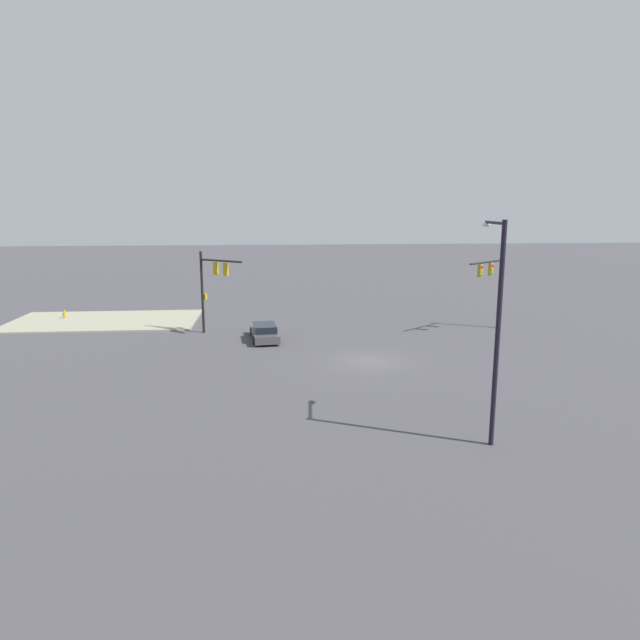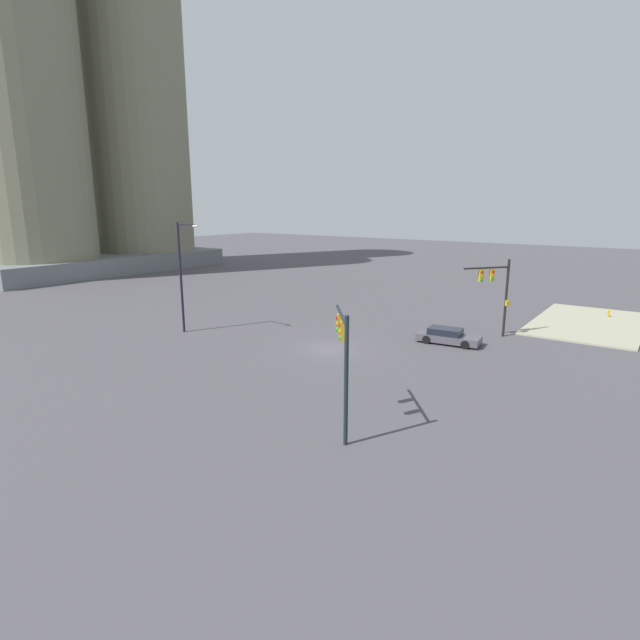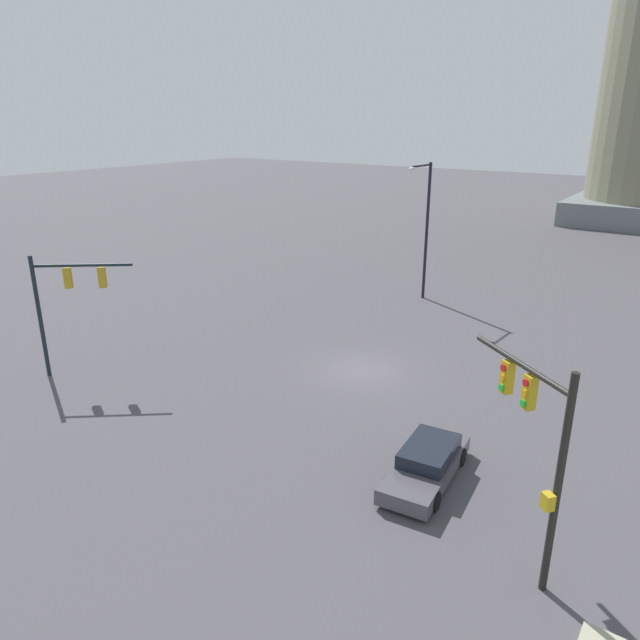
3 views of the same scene
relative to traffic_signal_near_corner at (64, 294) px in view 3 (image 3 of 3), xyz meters
The scene contains 5 objects.
ground_plane 14.56m from the traffic_signal_near_corner, 36.88° to the left, with size 226.79×226.79×0.00m, color #4A474E.
traffic_signal_near_corner is the anchor object (origin of this frame).
traffic_signal_opposite_side 21.71m from the traffic_signal_near_corner, ahead, with size 3.34×2.91×6.30m.
streetlamp_curved_arm 22.72m from the traffic_signal_near_corner, 68.58° to the left, with size 0.43×2.69×9.12m.
sedan_car_approaching 18.18m from the traffic_signal_near_corner, ahead, with size 2.27×4.93×1.21m.
Camera 3 is at (13.53, -22.95, 11.91)m, focal length 32.86 mm.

